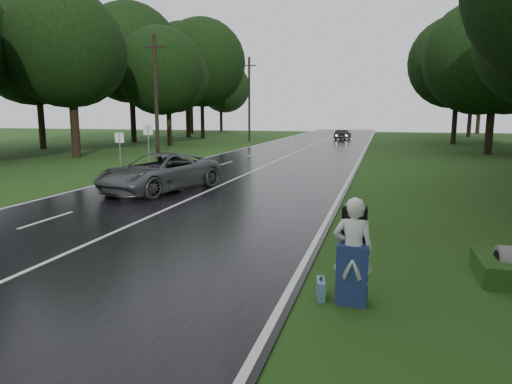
# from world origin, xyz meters

# --- Properties ---
(ground) EXTENTS (160.00, 160.00, 0.00)m
(ground) POSITION_xyz_m (0.00, 0.00, 0.00)
(ground) COLOR #204314
(ground) RESTS_ON ground
(road) EXTENTS (12.00, 140.00, 0.04)m
(road) POSITION_xyz_m (0.00, 20.00, 0.02)
(road) COLOR black
(road) RESTS_ON ground
(lane_center) EXTENTS (0.12, 140.00, 0.01)m
(lane_center) POSITION_xyz_m (0.00, 20.00, 0.04)
(lane_center) COLOR silver
(lane_center) RESTS_ON road
(grey_car) EXTENTS (4.38, 6.54, 1.67)m
(grey_car) POSITION_xyz_m (-2.07, 8.14, 0.87)
(grey_car) COLOR #444749
(grey_car) RESTS_ON road
(far_car) EXTENTS (1.99, 4.04, 1.27)m
(far_car) POSITION_xyz_m (2.30, 51.60, 0.68)
(far_car) COLOR black
(far_car) RESTS_ON road
(hitchhiker) EXTENTS (0.74, 0.67, 2.00)m
(hitchhiker) POSITION_xyz_m (7.01, -2.07, 0.93)
(hitchhiker) COLOR silver
(hitchhiker) RESTS_ON ground
(suitcase) EXTENTS (0.24, 0.52, 0.36)m
(suitcase) POSITION_xyz_m (6.43, -1.98, 0.18)
(suitcase) COLOR teal
(suitcase) RESTS_ON ground
(utility_pole_mid) EXTENTS (1.80, 0.28, 9.01)m
(utility_pole_mid) POSITION_xyz_m (-8.50, 20.52, 0.00)
(utility_pole_mid) COLOR black
(utility_pole_mid) RESTS_ON ground
(utility_pole_far) EXTENTS (1.80, 0.28, 10.13)m
(utility_pole_far) POSITION_xyz_m (-8.50, 44.68, 0.00)
(utility_pole_far) COLOR black
(utility_pole_far) RESTS_ON ground
(road_sign_a) EXTENTS (0.57, 0.10, 2.36)m
(road_sign_a) POSITION_xyz_m (-7.20, 13.33, 0.00)
(road_sign_a) COLOR white
(road_sign_a) RESTS_ON ground
(road_sign_b) EXTENTS (0.66, 0.10, 2.74)m
(road_sign_b) POSITION_xyz_m (-7.20, 16.74, 0.00)
(road_sign_b) COLOR white
(road_sign_b) RESTS_ON ground
(tree_left_d) EXTENTS (9.57, 9.57, 14.95)m
(tree_left_d) POSITION_xyz_m (-16.10, 21.35, 0.00)
(tree_left_d) COLOR black
(tree_left_d) RESTS_ON ground
(tree_left_e) EXTENTS (8.47, 8.47, 13.24)m
(tree_left_e) POSITION_xyz_m (-14.99, 35.88, 0.00)
(tree_left_e) COLOR black
(tree_left_e) RESTS_ON ground
(tree_left_f) EXTENTS (11.08, 11.08, 17.31)m
(tree_left_f) POSITION_xyz_m (-16.85, 50.17, 0.00)
(tree_left_f) COLOR black
(tree_left_f) RESTS_ON ground
(tree_right_e) EXTENTS (8.63, 8.63, 13.48)m
(tree_right_e) POSITION_xyz_m (16.13, 33.02, 0.00)
(tree_right_e) COLOR black
(tree_right_e) RESTS_ON ground
(tree_right_f) EXTENTS (10.02, 10.02, 15.65)m
(tree_right_f) POSITION_xyz_m (15.16, 46.59, 0.00)
(tree_right_f) COLOR black
(tree_right_f) RESTS_ON ground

